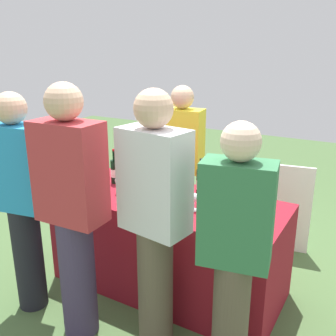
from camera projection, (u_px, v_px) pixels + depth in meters
ground_plane at (168, 284)px, 3.23m from camera, size 12.00×12.00×0.00m
tasting_table at (168, 243)px, 3.11m from camera, size 1.82×0.79×0.78m
wine_bottle_0 at (115, 171)px, 3.31m from camera, size 0.07×0.07×0.30m
wine_bottle_1 at (124, 171)px, 3.27m from camera, size 0.07×0.07×0.33m
wine_bottle_2 at (154, 175)px, 3.16m from camera, size 0.08×0.08×0.33m
wine_bottle_3 at (167, 176)px, 3.17m from camera, size 0.08×0.08×0.32m
wine_bottle_4 at (180, 182)px, 3.01m from camera, size 0.07×0.07×0.31m
wine_bottle_5 at (201, 183)px, 3.01m from camera, size 0.07×0.07×0.31m
wine_bottle_6 at (211, 184)px, 2.94m from camera, size 0.06×0.06×0.34m
wine_bottle_7 at (225, 187)px, 2.93m from camera, size 0.07×0.07×0.31m
wine_glass_0 at (103, 177)px, 3.17m from camera, size 0.08×0.08×0.15m
wine_glass_1 at (120, 181)px, 3.07m from camera, size 0.07×0.07×0.14m
wine_glass_2 at (138, 193)px, 2.87m from camera, size 0.07×0.07×0.13m
wine_glass_3 at (157, 188)px, 2.92m from camera, size 0.06×0.06×0.14m
wine_glass_4 at (194, 198)px, 2.76m from camera, size 0.07×0.07×0.13m
server_pouring at (182, 163)px, 3.63m from camera, size 0.41×0.26×1.58m
guest_0 at (21, 198)px, 2.72m from camera, size 0.42×0.28×1.63m
guest_1 at (72, 208)px, 2.44m from camera, size 0.44×0.26×1.72m
guest_2 at (155, 218)px, 2.33m from camera, size 0.44×0.28×1.69m
guest_3 at (234, 250)px, 2.11m from camera, size 0.42×0.28×1.56m
menu_board at (278, 208)px, 3.70m from camera, size 0.60×0.13×0.86m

